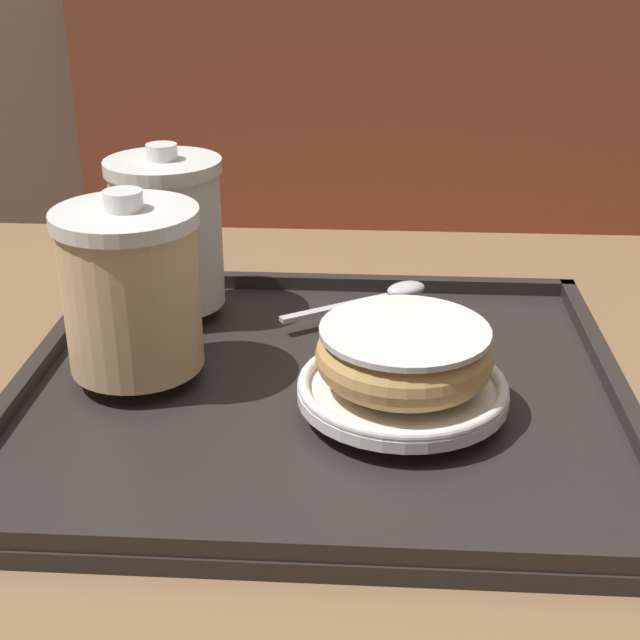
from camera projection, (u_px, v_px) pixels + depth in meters
booth_bench at (414, 364)px, 1.59m from camera, size 1.20×0.44×1.00m
cafe_table at (281, 590)px, 0.71m from camera, size 0.90×0.77×0.73m
serving_tray at (320, 393)px, 0.63m from camera, size 0.42×0.38×0.02m
coffee_cup_front at (131, 288)px, 0.61m from camera, size 0.10×0.10×0.13m
coffee_cup_rear at (168, 232)px, 0.71m from camera, size 0.09×0.09×0.13m
plate_with_chocolate_donut at (402, 388)px, 0.59m from camera, size 0.14×0.14×0.01m
donut_chocolate_glazed at (404, 353)px, 0.58m from camera, size 0.12×0.12×0.04m
spoon at (388, 294)px, 0.74m from camera, size 0.12×0.08×0.01m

